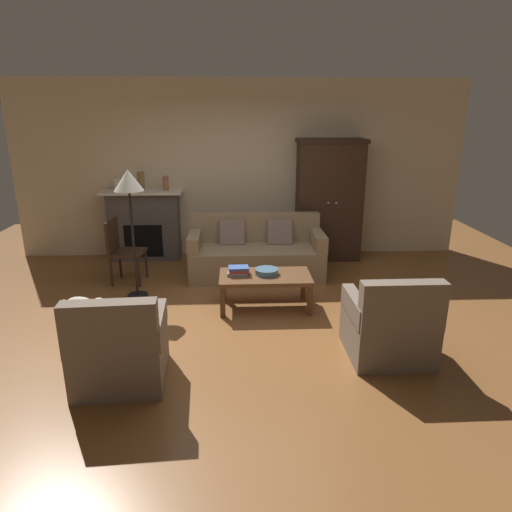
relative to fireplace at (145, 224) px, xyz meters
name	(u,v)px	position (x,y,z in m)	size (l,w,h in m)	color
ground_plane	(244,316)	(1.55, -2.30, -0.57)	(9.60, 9.60, 0.00)	brown
back_wall	(240,170)	(1.55, 0.25, 0.83)	(7.20, 0.10, 2.80)	beige
fireplace	(145,224)	(0.00, 0.00, 0.00)	(1.26, 0.48, 1.12)	#4C4947
armoire	(329,200)	(2.95, -0.08, 0.39)	(1.06, 0.57, 1.90)	#382319
couch	(256,254)	(1.76, -0.87, -0.25)	(1.92, 0.85, 0.86)	#937A5B
coffee_table	(265,279)	(1.81, -2.05, -0.20)	(1.10, 0.60, 0.42)	brown
fruit_bowl	(267,271)	(1.83, -2.02, -0.11)	(0.28, 0.28, 0.07)	slate
book_stack	(238,271)	(1.49, -2.02, -0.10)	(0.27, 0.19, 0.10)	gray
mantel_vase_cream	(117,184)	(-0.38, -0.02, 0.65)	(0.11, 0.11, 0.19)	beige
mantel_vase_bronze	(141,181)	(0.00, -0.02, 0.70)	(0.10, 0.10, 0.29)	olive
mantel_vase_terracotta	(166,183)	(0.38, -0.02, 0.66)	(0.09, 0.09, 0.22)	#A86042
armchair_near_left	(120,350)	(0.44, -3.61, -0.25)	(0.82, 0.81, 0.88)	#756656
armchair_near_right	(390,327)	(2.94, -3.29, -0.25)	(0.78, 0.77, 0.88)	#756656
side_chair_wooden	(121,247)	(-0.13, -1.08, -0.06)	(0.47, 0.47, 0.90)	#382319
floor_lamp	(129,188)	(0.17, -1.62, 0.85)	(0.36, 0.36, 1.64)	black
dog	(84,307)	(-0.22, -2.52, -0.32)	(0.54, 0.33, 0.39)	beige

